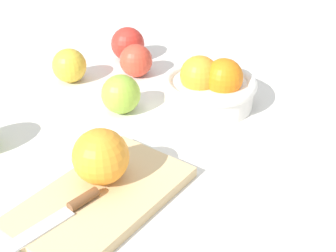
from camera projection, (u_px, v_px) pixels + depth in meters
ground_plane at (123, 133)px, 0.79m from camera, size 2.40×2.40×0.00m
bowl at (210, 86)px, 0.85m from camera, size 0.18×0.18×0.10m
cutting_board at (102, 198)px, 0.64m from camera, size 0.26×0.16×0.02m
orange_on_board at (101, 157)px, 0.64m from camera, size 0.08×0.08×0.08m
knife at (63, 213)px, 0.59m from camera, size 0.16×0.05×0.01m
apple_front_left at (69, 66)px, 0.94m from camera, size 0.07×0.07×0.07m
apple_front_left_2 at (121, 94)px, 0.83m from camera, size 0.07×0.07×0.07m
apple_front_left_3 at (128, 44)px, 1.03m from camera, size 0.08×0.08×0.08m
apple_front_left_4 at (136, 61)px, 0.96m from camera, size 0.07×0.07×0.07m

